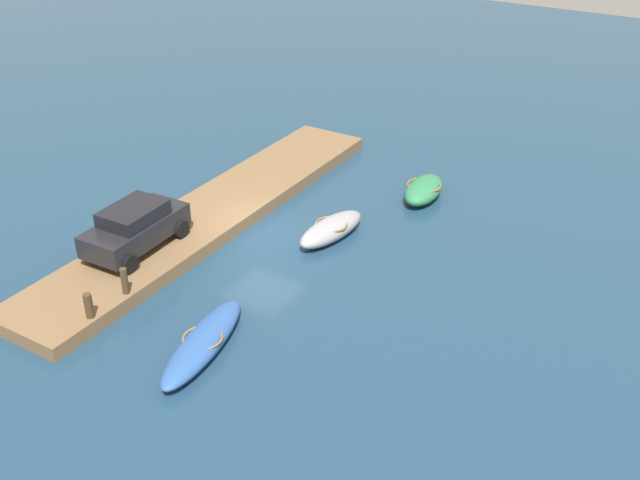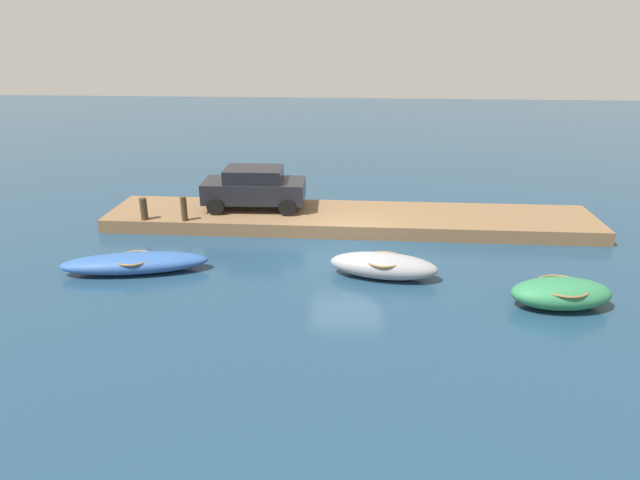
% 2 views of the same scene
% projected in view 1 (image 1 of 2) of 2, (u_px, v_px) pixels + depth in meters
% --- Properties ---
extents(ground_plane, '(84.00, 84.00, 0.00)m').
position_uv_depth(ground_plane, '(262.00, 235.00, 27.31)').
color(ground_plane, navy).
extents(dock_platform, '(18.13, 3.15, 0.49)m').
position_uv_depth(dock_platform, '(212.00, 214.00, 28.22)').
color(dock_platform, brown).
rests_on(dock_platform, ground_plane).
extents(rowboat_blue, '(4.55, 1.98, 0.60)m').
position_uv_depth(rowboat_blue, '(203.00, 342.00, 21.28)').
color(rowboat_blue, '#2D569E').
rests_on(rowboat_blue, ground_plane).
extents(rowboat_grey, '(3.35, 1.60, 0.75)m').
position_uv_depth(rowboat_grey, '(331.00, 229.00, 26.92)').
color(rowboat_grey, '#939399').
rests_on(rowboat_grey, ground_plane).
extents(dinghy_green, '(2.78, 1.54, 0.79)m').
position_uv_depth(dinghy_green, '(424.00, 190.00, 29.66)').
color(dinghy_green, '#2D7A4C').
rests_on(dinghy_green, ground_plane).
extents(mooring_post_west, '(0.22, 0.22, 0.89)m').
position_uv_depth(mooring_post_west, '(125.00, 281.00, 22.91)').
color(mooring_post_west, '#47331E').
rests_on(mooring_post_west, dock_platform).
extents(mooring_post_mid_west, '(0.26, 0.26, 0.80)m').
position_uv_depth(mooring_post_mid_west, '(89.00, 306.00, 21.84)').
color(mooring_post_mid_west, '#47331E').
rests_on(mooring_post_mid_west, dock_platform).
extents(parked_car, '(3.87, 2.04, 1.58)m').
position_uv_depth(parked_car, '(135.00, 227.00, 25.13)').
color(parked_car, black).
rests_on(parked_car, dock_platform).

